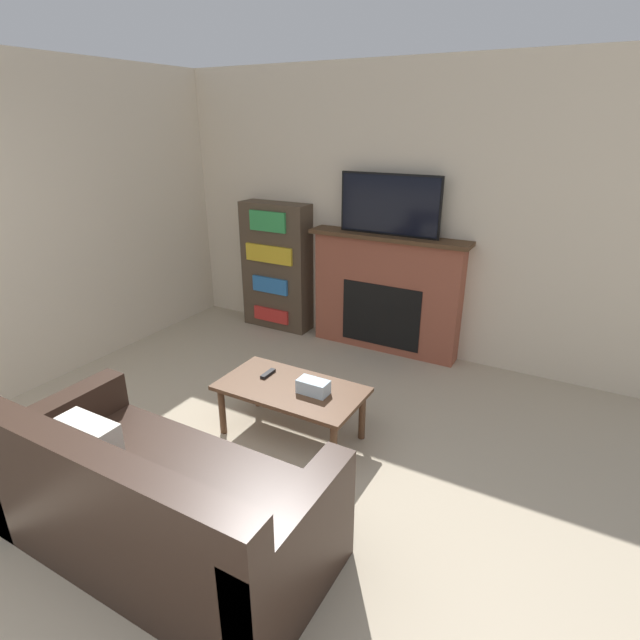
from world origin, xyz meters
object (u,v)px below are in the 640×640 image
at_px(tv, 389,205).
at_px(coffee_table, 291,393).
at_px(fireplace, 386,293).
at_px(couch, 158,506).
at_px(bookshelf, 277,267).

distance_m(tv, coffee_table, 2.06).
relative_size(fireplace, tv, 1.61).
distance_m(fireplace, coffee_table, 1.78).
relative_size(fireplace, couch, 0.87).
height_order(fireplace, couch, fireplace).
xyz_separation_m(couch, bookshelf, (-1.24, 2.99, 0.40)).
distance_m(fireplace, bookshelf, 1.28).
height_order(tv, bookshelf, tv).
xyz_separation_m(fireplace, bookshelf, (-1.28, -0.02, 0.10)).
bearing_deg(fireplace, tv, -90.00).
height_order(coffee_table, bookshelf, bookshelf).
bearing_deg(coffee_table, couch, -92.02).
bearing_deg(coffee_table, bookshelf, 126.35).
height_order(tv, coffee_table, tv).
bearing_deg(fireplace, bookshelf, -179.00).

